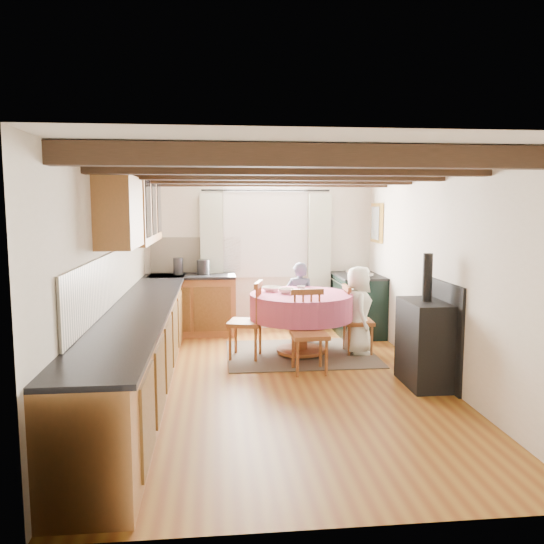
{
  "coord_description": "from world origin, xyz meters",
  "views": [
    {
      "loc": [
        -0.68,
        -5.79,
        1.97
      ],
      "look_at": [
        0.0,
        0.8,
        1.15
      ],
      "focal_mm": 35.7,
      "sensor_mm": 36.0,
      "label": 1
    }
  ],
  "objects": [
    {
      "name": "floor",
      "position": [
        0.0,
        0.0,
        0.0
      ],
      "size": [
        3.6,
        5.5,
        0.0
      ],
      "primitive_type": "cube",
      "color": "#8D5D1F",
      "rests_on": "ground"
    },
    {
      "name": "ceiling",
      "position": [
        0.0,
        0.0,
        2.4
      ],
      "size": [
        3.6,
        5.5,
        0.0
      ],
      "primitive_type": "cube",
      "color": "white",
      "rests_on": "ground"
    },
    {
      "name": "wall_back",
      "position": [
        0.0,
        2.75,
        1.2
      ],
      "size": [
        3.6,
        0.0,
        2.4
      ],
      "primitive_type": "cube",
      "color": "silver",
      "rests_on": "ground"
    },
    {
      "name": "wall_front",
      "position": [
        0.0,
        -2.75,
        1.2
      ],
      "size": [
        3.6,
        0.0,
        2.4
      ],
      "primitive_type": "cube",
      "color": "silver",
      "rests_on": "ground"
    },
    {
      "name": "wall_left",
      "position": [
        -1.8,
        0.0,
        1.2
      ],
      "size": [
        0.0,
        5.5,
        2.4
      ],
      "primitive_type": "cube",
      "color": "silver",
      "rests_on": "ground"
    },
    {
      "name": "wall_right",
      "position": [
        1.8,
        0.0,
        1.2
      ],
      "size": [
        0.0,
        5.5,
        2.4
      ],
      "primitive_type": "cube",
      "color": "silver",
      "rests_on": "ground"
    },
    {
      "name": "beam_a",
      "position": [
        0.0,
        -2.0,
        2.31
      ],
      "size": [
        3.6,
        0.16,
        0.16
      ],
      "primitive_type": "cube",
      "color": "#362216",
      "rests_on": "ceiling"
    },
    {
      "name": "beam_b",
      "position": [
        0.0,
        -1.0,
        2.31
      ],
      "size": [
        3.6,
        0.16,
        0.16
      ],
      "primitive_type": "cube",
      "color": "#362216",
      "rests_on": "ceiling"
    },
    {
      "name": "beam_c",
      "position": [
        0.0,
        0.0,
        2.31
      ],
      "size": [
        3.6,
        0.16,
        0.16
      ],
      "primitive_type": "cube",
      "color": "#362216",
      "rests_on": "ceiling"
    },
    {
      "name": "beam_d",
      "position": [
        0.0,
        1.0,
        2.31
      ],
      "size": [
        3.6,
        0.16,
        0.16
      ],
      "primitive_type": "cube",
      "color": "#362216",
      "rests_on": "ceiling"
    },
    {
      "name": "beam_e",
      "position": [
        0.0,
        2.0,
        2.31
      ],
      "size": [
        3.6,
        0.16,
        0.16
      ],
      "primitive_type": "cube",
      "color": "#362216",
      "rests_on": "ceiling"
    },
    {
      "name": "splash_left",
      "position": [
        -1.78,
        0.3,
        1.2
      ],
      "size": [
        0.02,
        4.5,
        0.55
      ],
      "primitive_type": "cube",
      "color": "beige",
      "rests_on": "wall_left"
    },
    {
      "name": "splash_back",
      "position": [
        -1.0,
        2.73,
        1.2
      ],
      "size": [
        1.4,
        0.02,
        0.55
      ],
      "primitive_type": "cube",
      "color": "beige",
      "rests_on": "wall_back"
    },
    {
      "name": "base_cabinet_left",
      "position": [
        -1.5,
        0.0,
        0.44
      ],
      "size": [
        0.6,
        5.3,
        0.88
      ],
      "primitive_type": "cube",
      "color": "#955B2C",
      "rests_on": "floor"
    },
    {
      "name": "base_cabinet_back",
      "position": [
        -1.05,
        2.45,
        0.44
      ],
      "size": [
        1.3,
        0.6,
        0.88
      ],
      "primitive_type": "cube",
      "color": "#955B2C",
      "rests_on": "floor"
    },
    {
      "name": "worktop_left",
      "position": [
        -1.48,
        0.0,
        0.9
      ],
      "size": [
        0.64,
        5.3,
        0.04
      ],
      "primitive_type": "cube",
      "color": "black",
      "rests_on": "base_cabinet_left"
    },
    {
      "name": "worktop_back",
      "position": [
        -1.05,
        2.43,
        0.9
      ],
      "size": [
        1.3,
        0.64,
        0.04
      ],
      "primitive_type": "cube",
      "color": "black",
      "rests_on": "base_cabinet_back"
    },
    {
      "name": "wall_cabinet_glass",
      "position": [
        -1.63,
        1.2,
        1.95
      ],
      "size": [
        0.34,
        1.8,
        0.9
      ],
      "primitive_type": "cube",
      "color": "#955B2C",
      "rests_on": "wall_left"
    },
    {
      "name": "wall_cabinet_solid",
      "position": [
        -1.63,
        -0.3,
        1.9
      ],
      "size": [
        0.34,
        0.9,
        0.7
      ],
      "primitive_type": "cube",
      "color": "#955B2C",
      "rests_on": "wall_left"
    },
    {
      "name": "window_frame",
      "position": [
        0.1,
        2.73,
        1.6
      ],
      "size": [
        1.34,
        0.03,
        1.54
      ],
      "primitive_type": "cube",
      "color": "white",
      "rests_on": "wall_back"
    },
    {
      "name": "window_pane",
      "position": [
        0.1,
        2.74,
        1.6
      ],
      "size": [
        1.2,
        0.01,
        1.4
      ],
      "primitive_type": "cube",
      "color": "white",
      "rests_on": "wall_back"
    },
    {
      "name": "curtain_left",
      "position": [
        -0.75,
        2.65,
        1.1
      ],
      "size": [
        0.35,
        0.1,
        2.1
      ],
      "primitive_type": "cube",
      "color": "beige",
      "rests_on": "wall_back"
    },
    {
      "name": "curtain_right",
      "position": [
        0.95,
        2.65,
        1.1
      ],
      "size": [
        0.35,
        0.1,
        2.1
      ],
      "primitive_type": "cube",
      "color": "beige",
      "rests_on": "wall_back"
    },
    {
      "name": "curtain_rod",
      "position": [
        0.1,
        2.65,
        2.2
      ],
      "size": [
        2.0,
        0.03,
        0.03
      ],
      "primitive_type": "cylinder",
      "rotation": [
        0.0,
        1.57,
        0.0
      ],
      "color": "black",
      "rests_on": "wall_back"
    },
    {
      "name": "wall_picture",
      "position": [
        1.77,
        2.3,
        1.7
      ],
      "size": [
        0.04,
        0.5,
        0.6
      ],
      "primitive_type": "cube",
      "color": "gold",
      "rests_on": "wall_right"
    },
    {
      "name": "wall_plate",
      "position": [
        1.05,
        2.72,
        1.7
      ],
      "size": [
        0.3,
        0.02,
        0.3
      ],
      "primitive_type": "cylinder",
      "rotation": [
        1.57,
        0.0,
        0.0
      ],
      "color": "silver",
      "rests_on": "wall_back"
    },
    {
      "name": "rug",
      "position": [
        0.42,
        1.14,
        0.01
      ],
      "size": [
        1.95,
        1.51,
        0.01
      ],
      "primitive_type": "cube",
      "color": "#4E3F33",
      "rests_on": "floor"
    },
    {
      "name": "dining_table",
      "position": [
        0.42,
        1.14,
        0.41
      ],
      "size": [
        1.35,
        1.35,
        0.82
      ],
      "primitive_type": null,
      "color": "#BC396C",
      "rests_on": "floor"
    },
    {
      "name": "chair_near",
      "position": [
        0.4,
        0.36,
        0.49
      ],
      "size": [
        0.43,
        0.45,
        0.98
      ],
      "primitive_type": null,
      "rotation": [
        0.0,
        0.0,
        0.02
      ],
      "color": "brown",
      "rests_on": "floor"
    },
    {
      "name": "chair_left",
      "position": [
        -0.32,
        1.04,
        0.5
      ],
      "size": [
        0.54,
        0.53,
        1.01
      ],
      "primitive_type": null,
      "rotation": [
        0.0,
        0.0,
        -1.82
      ],
      "color": "brown",
      "rests_on": "floor"
    },
    {
      "name": "chair_right",
      "position": [
        1.19,
        1.13,
        0.46
      ],
      "size": [
        0.43,
        0.41,
        0.92
      ],
      "primitive_type": null,
      "rotation": [
        0.0,
        0.0,
        1.54
      ],
      "color": "brown",
      "rests_on": "floor"
    },
    {
      "name": "aga_range",
      "position": [
        1.47,
        2.2,
        0.47
      ],
      "size": [
        0.66,
        1.02,
        0.94
      ],
      "primitive_type": null,
      "color": "black",
      "rests_on": "floor"
    },
    {
      "name": "cast_iron_stove",
      "position": [
        1.58,
        -0.22,
        0.73
      ],
      "size": [
        0.44,
        0.73,
        1.46
      ],
      "primitive_type": null,
      "color": "black",
      "rests_on": "floor"
    },
    {
      "name": "child_far",
      "position": [
        0.52,
        1.89,
        0.58
      ],
      "size": [
        0.48,
        0.37,
        1.16
      ],
      "primitive_type": "imported",
      "rotation": [
        0.0,
        0.0,
        2.89
      ],
      "color": "#464E63",
      "rests_on": "floor"
    },
    {
      "name": "child_right",
      "position": [
        1.18,
        1.1,
        0.59
      ],
      "size": [
        0.43,
        0.61,
        1.17
      ],
      "primitive_type": "imported",
      "rotation": [
        0.0,
        0.0,
        1.46
      ],
      "color": "white",
      "rests_on": "floor"
    },
    {
      "name": "bowl_a",
      "position": [
        0.05,
        1.39,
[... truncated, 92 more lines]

